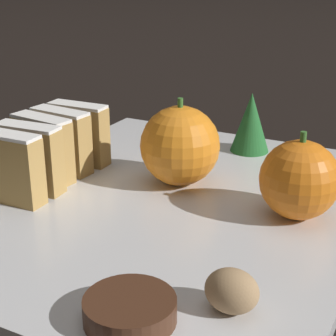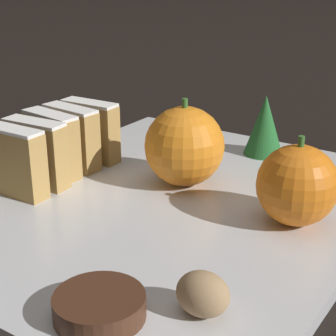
# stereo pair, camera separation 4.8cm
# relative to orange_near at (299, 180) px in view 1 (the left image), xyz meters

# --- Properties ---
(ground_plane) EXTENTS (6.00, 6.00, 0.00)m
(ground_plane) POSITION_rel_orange_near_xyz_m (-0.11, -0.02, -0.04)
(ground_plane) COLOR black
(serving_platter) EXTENTS (0.34, 0.41, 0.01)m
(serving_platter) POSITION_rel_orange_near_xyz_m (-0.11, -0.02, -0.04)
(serving_platter) COLOR silver
(serving_platter) RESTS_ON ground_plane
(stollen_slice_front) EXTENTS (0.06, 0.02, 0.06)m
(stollen_slice_front) POSITION_rel_orange_near_xyz_m (-0.23, -0.09, -0.00)
(stollen_slice_front) COLOR tan
(stollen_slice_front) RESTS_ON serving_platter
(stollen_slice_second) EXTENTS (0.06, 0.02, 0.06)m
(stollen_slice_second) POSITION_rel_orange_near_xyz_m (-0.23, -0.06, -0.00)
(stollen_slice_second) COLOR tan
(stollen_slice_second) RESTS_ON serving_platter
(stollen_slice_third) EXTENTS (0.06, 0.03, 0.06)m
(stollen_slice_third) POSITION_rel_orange_near_xyz_m (-0.24, -0.03, -0.00)
(stollen_slice_third) COLOR tan
(stollen_slice_third) RESTS_ON serving_platter
(stollen_slice_fourth) EXTENTS (0.06, 0.03, 0.06)m
(stollen_slice_fourth) POSITION_rel_orange_near_xyz_m (-0.23, -0.01, -0.00)
(stollen_slice_fourth) COLOR tan
(stollen_slice_fourth) RESTS_ON serving_platter
(stollen_slice_fifth) EXTENTS (0.06, 0.02, 0.06)m
(stollen_slice_fifth) POSITION_rel_orange_near_xyz_m (-0.23, 0.02, -0.00)
(stollen_slice_fifth) COLOR tan
(stollen_slice_fifth) RESTS_ON serving_platter
(orange_near) EXTENTS (0.07, 0.07, 0.07)m
(orange_near) POSITION_rel_orange_near_xyz_m (0.00, 0.00, 0.00)
(orange_near) COLOR orange
(orange_near) RESTS_ON serving_platter
(orange_far) EXTENTS (0.07, 0.07, 0.08)m
(orange_far) POSITION_rel_orange_near_xyz_m (-0.12, 0.02, 0.00)
(orange_far) COLOR orange
(orange_far) RESTS_ON serving_platter
(walnut) EXTENTS (0.03, 0.03, 0.03)m
(walnut) POSITION_rel_orange_near_xyz_m (0.00, -0.15, -0.02)
(walnut) COLOR tan
(walnut) RESTS_ON serving_platter
(chocolate_cookie) EXTENTS (0.06, 0.06, 0.01)m
(chocolate_cookie) POSITION_rel_orange_near_xyz_m (-0.05, -0.18, -0.03)
(chocolate_cookie) COLOR #472819
(chocolate_cookie) RESTS_ON serving_platter
(evergreen_sprig) EXTENTS (0.04, 0.04, 0.06)m
(evergreen_sprig) POSITION_rel_orange_near_xyz_m (-0.09, 0.14, -0.00)
(evergreen_sprig) COLOR #23662D
(evergreen_sprig) RESTS_ON serving_platter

